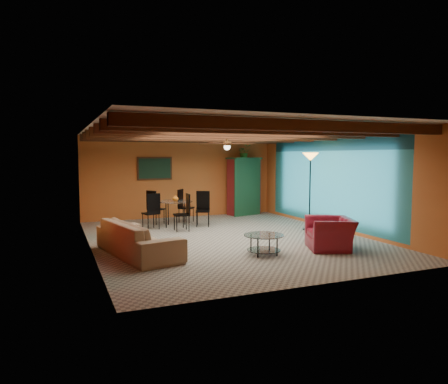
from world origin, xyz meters
name	(u,v)px	position (x,y,z in m)	size (l,w,h in m)	color
room	(225,144)	(0.00, 0.11, 2.36)	(6.52, 8.01, 2.71)	gray
sofa	(138,238)	(-2.38, -0.92, 0.36)	(2.43, 0.95, 0.71)	#987D62
armchair	(330,233)	(1.66, -1.95, 0.35)	(1.07, 0.94, 0.70)	maroon
coffee_table	(264,244)	(0.06, -1.85, 0.21)	(0.84, 0.84, 0.43)	white
dining_table	(176,209)	(-0.70, 2.22, 0.52)	(1.99, 1.99, 1.03)	white
armoire	(244,187)	(2.20, 3.70, 0.97)	(1.11, 0.54, 1.94)	maroon
floor_lamp	(310,191)	(2.59, 0.24, 1.08)	(0.44, 0.44, 2.15)	black
ceiling_fan	(227,144)	(0.00, 0.00, 2.36)	(1.50, 1.50, 0.44)	#472614
painting	(155,168)	(-0.90, 3.96, 1.65)	(1.05, 0.03, 0.65)	black
potted_plant	(244,152)	(2.20, 3.70, 2.19)	(0.45, 0.39, 0.50)	#26661E
vase	(175,188)	(-0.70, 2.22, 1.13)	(0.18, 0.18, 0.18)	orange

